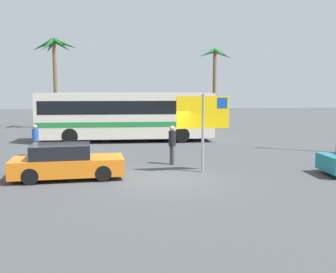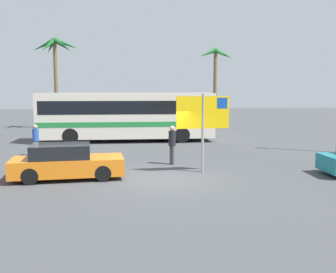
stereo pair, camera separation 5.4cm
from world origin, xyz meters
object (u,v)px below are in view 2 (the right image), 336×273
object	(u,v)px
car_orange	(66,162)
pedestrian_near_sign	(36,138)
bus_rear_coach	(135,111)
ferry_sign	(204,115)
bus_front_coach	(127,114)
pedestrian_by_bus	(172,142)

from	to	relation	value
car_orange	pedestrian_near_sign	bearing A→B (deg)	108.00
bus_rear_coach	ferry_sign	world-z (taller)	ferry_sign
bus_front_coach	car_orange	size ratio (longest dim) A/B	2.66
pedestrian_near_sign	pedestrian_by_bus	bearing A→B (deg)	154.14
ferry_sign	car_orange	size ratio (longest dim) A/B	0.75
car_orange	pedestrian_by_bus	bearing A→B (deg)	24.19
ferry_sign	pedestrian_by_bus	distance (m)	2.46
bus_rear_coach	pedestrian_near_sign	distance (m)	10.77
bus_rear_coach	pedestrian_near_sign	bearing A→B (deg)	-118.77
bus_front_coach	bus_rear_coach	world-z (taller)	same
bus_front_coach	bus_rear_coach	bearing A→B (deg)	81.48
car_orange	pedestrian_by_bus	size ratio (longest dim) A/B	2.42
bus_front_coach	car_orange	xyz separation A→B (m)	(-2.24, -10.93, -1.15)
bus_front_coach	bus_rear_coach	distance (m)	3.92
ferry_sign	car_orange	xyz separation A→B (m)	(-5.40, -0.66, -1.69)
pedestrian_near_sign	bus_front_coach	bearing A→B (deg)	-131.77
bus_front_coach	pedestrian_by_bus	distance (m)	8.74
bus_front_coach	pedestrian_by_bus	world-z (taller)	bus_front_coach
pedestrian_by_bus	pedestrian_near_sign	size ratio (longest dim) A/B	1.09
ferry_sign	pedestrian_near_sign	bearing A→B (deg)	142.96
bus_rear_coach	car_orange	distance (m)	15.11
pedestrian_by_bus	car_orange	bearing A→B (deg)	-176.14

